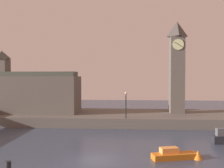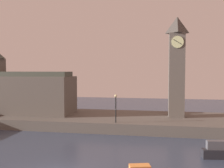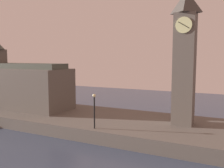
% 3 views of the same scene
% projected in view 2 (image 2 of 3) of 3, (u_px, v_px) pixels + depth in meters
% --- Properties ---
extents(far_embankment, '(70.00, 12.00, 1.50)m').
position_uv_depth(far_embankment, '(105.00, 120.00, 40.38)').
color(far_embankment, '#5B544C').
rests_on(far_embankment, ground).
extents(clock_tower, '(2.56, 2.60, 15.32)m').
position_uv_depth(clock_tower, '(177.00, 66.00, 39.02)').
color(clock_tower, '#5B544C').
rests_on(clock_tower, far_embankment).
extents(parliament_hall, '(14.48, 6.29, 10.56)m').
position_uv_depth(parliament_hall, '(27.00, 92.00, 42.62)').
color(parliament_hall, '#5B544C').
rests_on(parliament_hall, far_embankment).
extents(streetlamp, '(0.36, 0.36, 3.86)m').
position_uv_depth(streetlamp, '(116.00, 105.00, 34.74)').
color(streetlamp, black).
rests_on(streetlamp, far_embankment).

